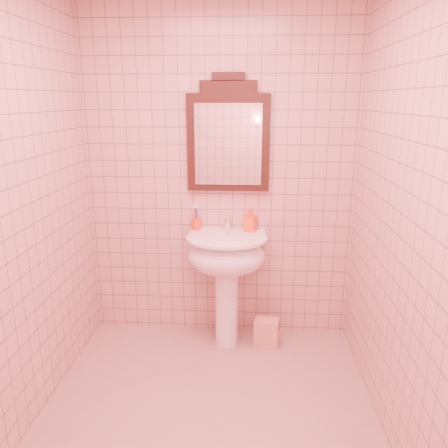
# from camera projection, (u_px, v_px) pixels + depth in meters

# --- Properties ---
(floor) EXTENTS (2.20, 2.20, 0.00)m
(floor) POSITION_uv_depth(u_px,v_px,m) (207.00, 423.00, 2.53)
(floor) COLOR tan
(floor) RESTS_ON ground
(back_wall) EXTENTS (2.00, 0.02, 2.50)m
(back_wall) POSITION_uv_depth(u_px,v_px,m) (220.00, 178.00, 3.24)
(back_wall) COLOR tan
(back_wall) RESTS_ON floor
(pedestal_sink) EXTENTS (0.58, 0.58, 0.86)m
(pedestal_sink) POSITION_uv_depth(u_px,v_px,m) (227.00, 263.00, 3.18)
(pedestal_sink) COLOR white
(pedestal_sink) RESTS_ON floor
(faucet) EXTENTS (0.04, 0.16, 0.11)m
(faucet) POSITION_uv_depth(u_px,v_px,m) (228.00, 224.00, 3.24)
(faucet) COLOR white
(faucet) RESTS_ON pedestal_sink
(mirror) EXTENTS (0.60, 0.06, 0.83)m
(mirror) POSITION_uv_depth(u_px,v_px,m) (228.00, 138.00, 3.13)
(mirror) COLOR black
(mirror) RESTS_ON back_wall
(toothbrush_cup) EXTENTS (0.07, 0.07, 0.17)m
(toothbrush_cup) POSITION_uv_depth(u_px,v_px,m) (196.00, 223.00, 3.29)
(toothbrush_cup) COLOR red
(toothbrush_cup) RESTS_ON pedestal_sink
(soap_dispenser) EXTENTS (0.11, 0.11, 0.18)m
(soap_dispenser) POSITION_uv_depth(u_px,v_px,m) (250.00, 220.00, 3.23)
(soap_dispenser) COLOR #EA4E13
(soap_dispenser) RESTS_ON pedestal_sink
(towel) EXTENTS (0.20, 0.15, 0.22)m
(towel) POSITION_uv_depth(u_px,v_px,m) (266.00, 333.00, 3.30)
(towel) COLOR #ECA38B
(towel) RESTS_ON floor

